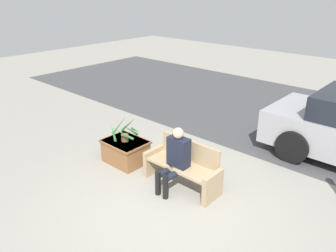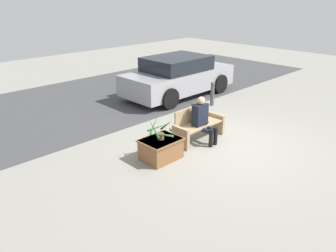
# 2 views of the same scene
# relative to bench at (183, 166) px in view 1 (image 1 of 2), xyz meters

# --- Properties ---
(ground_plane) EXTENTS (30.00, 30.00, 0.00)m
(ground_plane) POSITION_rel_bench_xyz_m (0.29, -0.77, -0.38)
(ground_plane) COLOR gray
(road_surface) EXTENTS (20.00, 6.00, 0.01)m
(road_surface) POSITION_rel_bench_xyz_m (0.29, 4.86, -0.38)
(road_surface) COLOR #424244
(road_surface) RESTS_ON ground_plane
(bench) EXTENTS (1.49, 0.52, 0.84)m
(bench) POSITION_rel_bench_xyz_m (0.00, 0.00, 0.00)
(bench) COLOR tan
(bench) RESTS_ON ground_plane
(person_seated) EXTENTS (0.40, 0.62, 1.18)m
(person_seated) POSITION_rel_bench_xyz_m (-0.04, -0.19, 0.25)
(person_seated) COLOR black
(person_seated) RESTS_ON ground_plane
(planter_box) EXTENTS (0.89, 0.70, 0.49)m
(planter_box) POSITION_rel_bench_xyz_m (-1.45, -0.14, -0.12)
(planter_box) COLOR brown
(planter_box) RESTS_ON ground_plane
(potted_plant) EXTENTS (0.66, 0.68, 0.50)m
(potted_plant) POSITION_rel_bench_xyz_m (-1.44, -0.14, 0.31)
(potted_plant) COLOR brown
(potted_plant) RESTS_ON planter_box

